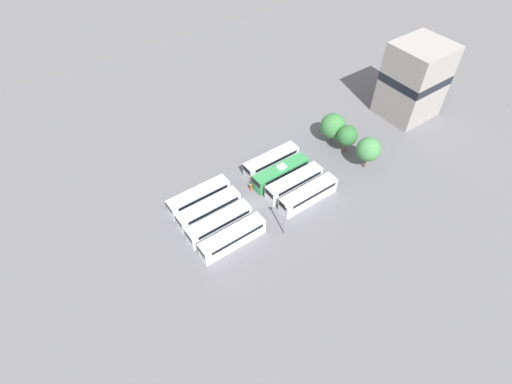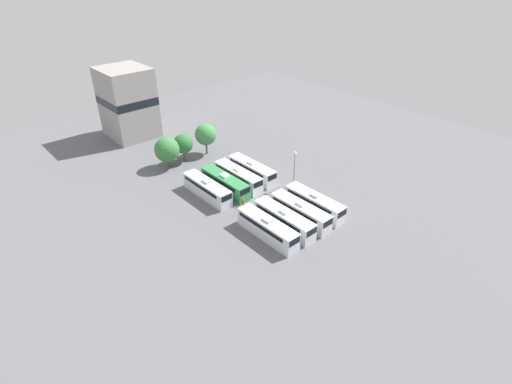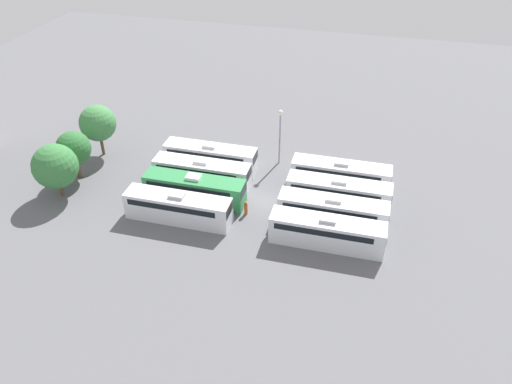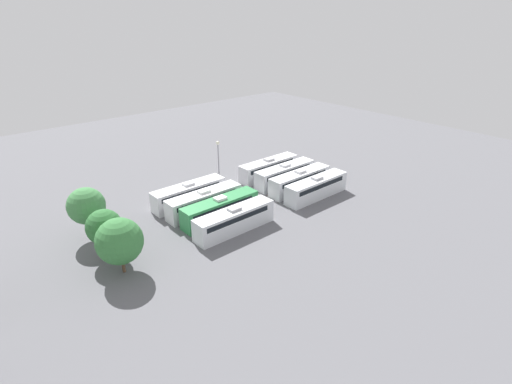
# 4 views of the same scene
# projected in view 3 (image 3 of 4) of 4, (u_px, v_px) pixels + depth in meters

# --- Properties ---
(ground_plane) EXTENTS (126.95, 126.95, 0.00)m
(ground_plane) POSITION_uv_depth(u_px,v_px,m) (264.00, 202.00, 56.30)
(ground_plane) COLOR slate
(bus_0) EXTENTS (2.60, 11.44, 3.39)m
(bus_0) POSITION_uv_depth(u_px,v_px,m) (327.00, 231.00, 49.45)
(bus_0) COLOR silver
(bus_0) RESTS_ON ground_plane
(bus_1) EXTENTS (2.60, 11.44, 3.39)m
(bus_1) POSITION_uv_depth(u_px,v_px,m) (332.00, 211.00, 52.23)
(bus_1) COLOR silver
(bus_1) RESTS_ON ground_plane
(bus_2) EXTENTS (2.60, 11.44, 3.39)m
(bus_2) POSITION_uv_depth(u_px,v_px,m) (338.00, 192.00, 55.01)
(bus_2) COLOR silver
(bus_2) RESTS_ON ground_plane
(bus_3) EXTENTS (2.60, 11.44, 3.39)m
(bus_3) POSITION_uv_depth(u_px,v_px,m) (340.00, 174.00, 57.98)
(bus_3) COLOR white
(bus_3) RESTS_ON ground_plane
(bus_4) EXTENTS (2.60, 11.44, 3.39)m
(bus_4) POSITION_uv_depth(u_px,v_px,m) (178.00, 207.00, 52.74)
(bus_4) COLOR silver
(bus_4) RESTS_ON ground_plane
(bus_5) EXTENTS (2.60, 11.44, 3.39)m
(bus_5) POSITION_uv_depth(u_px,v_px,m) (194.00, 189.00, 55.56)
(bus_5) COLOR #338C4C
(bus_5) RESTS_ON ground_plane
(bus_6) EXTENTS (2.60, 11.44, 3.39)m
(bus_6) POSITION_uv_depth(u_px,v_px,m) (202.00, 172.00, 58.30)
(bus_6) COLOR silver
(bus_6) RESTS_ON ground_plane
(bus_7) EXTENTS (2.60, 11.44, 3.39)m
(bus_7) POSITION_uv_depth(u_px,v_px,m) (210.00, 156.00, 61.24)
(bus_7) COLOR white
(bus_7) RESTS_ON ground_plane
(worker_person) EXTENTS (0.36, 0.36, 1.70)m
(worker_person) POSITION_uv_depth(u_px,v_px,m) (246.00, 208.00, 54.03)
(worker_person) COLOR #CC4C19
(worker_person) RESTS_ON ground_plane
(light_pole) EXTENTS (0.60, 0.60, 7.28)m
(light_pole) POSITION_uv_depth(u_px,v_px,m) (280.00, 127.00, 60.38)
(light_pole) COLOR gray
(light_pole) RESTS_ON ground_plane
(tree_0) EXTENTS (5.06, 5.06, 6.42)m
(tree_0) POSITION_uv_depth(u_px,v_px,m) (55.00, 166.00, 55.19)
(tree_0) COLOR brown
(tree_0) RESTS_ON ground_plane
(tree_1) EXTENTS (4.06, 4.06, 6.03)m
(tree_1) POSITION_uv_depth(u_px,v_px,m) (74.00, 148.00, 58.25)
(tree_1) COLOR brown
(tree_1) RESTS_ON ground_plane
(tree_2) EXTENTS (4.57, 4.57, 6.78)m
(tree_2) POSITION_uv_depth(u_px,v_px,m) (98.00, 123.00, 62.38)
(tree_2) COLOR brown
(tree_2) RESTS_ON ground_plane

